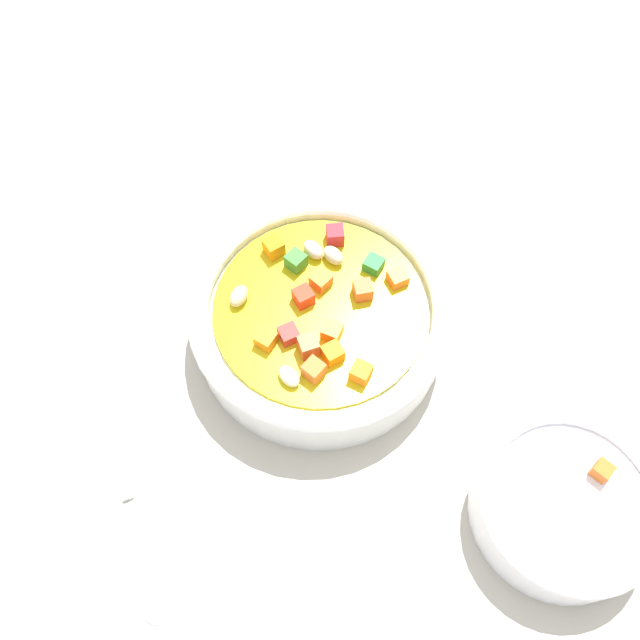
% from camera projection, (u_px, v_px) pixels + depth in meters
% --- Properties ---
extents(ground_plane, '(1.40, 1.40, 0.02)m').
position_uv_depth(ground_plane, '(320.00, 340.00, 0.52)').
color(ground_plane, '#BAB2A0').
extents(soup_bowl_main, '(0.19, 0.19, 0.05)m').
position_uv_depth(soup_bowl_main, '(320.00, 317.00, 0.49)').
color(soup_bowl_main, white).
rests_on(soup_bowl_main, ground_plane).
extents(spoon, '(0.15, 0.16, 0.01)m').
position_uv_depth(spoon, '(129.00, 508.00, 0.45)').
color(spoon, silver).
rests_on(spoon, ground_plane).
extents(side_bowl_small, '(0.12, 0.12, 0.04)m').
position_uv_depth(side_bowl_small, '(565.00, 505.00, 0.43)').
color(side_bowl_small, white).
rests_on(side_bowl_small, ground_plane).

